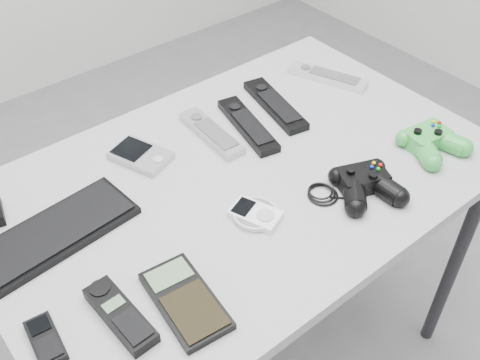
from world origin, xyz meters
TOP-DOWN VIEW (x-y plane):
  - floor at (0.00, 0.00)m, footprint 3.50×3.50m
  - desk at (-0.04, 0.04)m, footprint 1.06×0.68m
  - pda_keyboard at (-0.40, 0.13)m, footprint 0.30×0.15m
  - pda at (-0.17, 0.22)m, footprint 0.12×0.14m
  - remote_silver_a at (-0.00, 0.19)m, footprint 0.06×0.19m
  - remote_black_a at (0.08, 0.16)m, footprint 0.09×0.22m
  - remote_black_b at (0.18, 0.18)m, footprint 0.10×0.23m
  - remote_silver_b at (0.37, 0.19)m, footprint 0.12×0.20m
  - mobile_phone at (-0.52, -0.07)m, footprint 0.05×0.10m
  - cordless_handset at (-0.40, -0.11)m, footprint 0.05×0.15m
  - calculator at (-0.31, -0.15)m, footprint 0.11×0.18m
  - mp3_player at (-0.09, -0.07)m, footprint 0.12×0.12m
  - controller_black at (0.13, -0.15)m, footprint 0.26×0.22m
  - controller_green at (0.34, -0.15)m, footprint 0.15×0.16m

SIDE VIEW (x-z plane):
  - floor at x=0.00m, z-range 0.00..0.00m
  - desk at x=-0.04m, z-range 0.29..1.00m
  - mobile_phone at x=-0.52m, z-range 0.71..0.72m
  - mp3_player at x=-0.09m, z-range 0.71..0.73m
  - calculator at x=-0.31m, z-range 0.71..0.73m
  - pda_keyboard at x=-0.40m, z-range 0.71..0.73m
  - pda at x=-0.17m, z-range 0.71..0.73m
  - remote_silver_b at x=0.37m, z-range 0.71..0.73m
  - remote_silver_a at x=0.00m, z-range 0.71..0.73m
  - remote_black_b at x=0.18m, z-range 0.71..0.73m
  - remote_black_a at x=0.08m, z-range 0.71..0.73m
  - cordless_handset at x=-0.40m, z-range 0.71..0.73m
  - controller_green at x=0.34m, z-range 0.71..0.75m
  - controller_black at x=0.13m, z-range 0.71..0.75m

